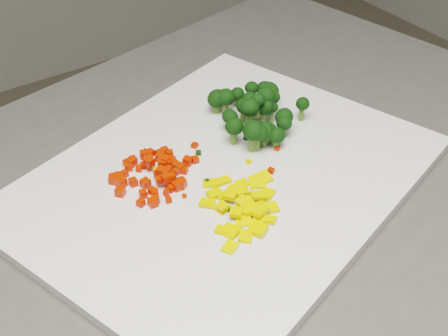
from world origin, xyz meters
TOP-DOWN VIEW (x-y plane):
  - cutting_board at (-0.11, 0.07)m, footprint 0.58×0.51m
  - carrot_pile at (-0.18, 0.11)m, footprint 0.11×0.11m
  - pepper_pile at (-0.13, 0.01)m, footprint 0.13×0.13m
  - broccoli_pile at (-0.01, 0.15)m, footprint 0.13×0.13m
  - carrot_cube_0 at (-0.15, 0.11)m, footprint 0.01×0.01m
  - carrot_cube_1 at (-0.22, 0.14)m, footprint 0.01×0.01m
  - carrot_cube_2 at (-0.17, 0.08)m, footprint 0.01×0.01m
  - carrot_cube_3 at (-0.18, 0.09)m, footprint 0.01×0.01m
  - carrot_cube_4 at (-0.19, 0.15)m, footprint 0.01×0.01m
  - carrot_cube_5 at (-0.21, 0.14)m, footprint 0.01×0.01m
  - carrot_cube_6 at (-0.16, 0.09)m, footprint 0.01×0.01m
  - carrot_cube_7 at (-0.16, 0.12)m, footprint 0.01×0.01m
  - carrot_cube_8 at (-0.16, 0.11)m, footprint 0.01×0.01m
  - carrot_cube_9 at (-0.22, 0.08)m, footprint 0.01×0.01m
  - carrot_cube_10 at (-0.18, 0.08)m, footprint 0.01×0.01m
  - carrot_cube_11 at (-0.22, 0.13)m, footprint 0.01×0.01m
  - carrot_cube_12 at (-0.22, 0.14)m, footprint 0.01×0.01m
  - carrot_cube_13 at (-0.16, 0.12)m, footprint 0.01×0.01m
  - carrot_cube_14 at (-0.15, 0.15)m, footprint 0.01×0.01m
  - carrot_cube_15 at (-0.15, 0.12)m, footprint 0.01×0.01m
  - carrot_cube_16 at (-0.21, 0.12)m, footprint 0.01×0.01m
  - carrot_cube_17 at (-0.23, 0.11)m, footprint 0.01×0.01m
  - carrot_cube_18 at (-0.17, 0.12)m, footprint 0.01×0.01m
  - carrot_cube_19 at (-0.21, 0.09)m, footprint 0.01×0.01m
  - carrot_cube_20 at (-0.15, 0.13)m, footprint 0.01×0.01m
  - carrot_cube_21 at (-0.18, 0.11)m, footprint 0.01×0.01m
  - carrot_cube_22 at (-0.17, 0.16)m, footprint 0.01×0.01m
  - carrot_cube_23 at (-0.18, 0.14)m, footprint 0.01×0.01m
  - carrot_cube_24 at (-0.15, 0.10)m, footprint 0.01×0.01m
  - carrot_cube_25 at (-0.16, 0.08)m, footprint 0.01×0.01m
  - carrot_cube_26 at (-0.18, 0.10)m, footprint 0.01×0.01m
  - carrot_cube_27 at (-0.20, 0.08)m, footprint 0.01×0.01m
  - carrot_cube_28 at (-0.22, 0.12)m, footprint 0.01×0.01m
  - carrot_cube_29 at (-0.12, 0.11)m, footprint 0.01×0.01m
  - carrot_cube_30 at (-0.15, 0.15)m, footprint 0.01×0.01m
  - carrot_cube_31 at (-0.19, 0.15)m, footprint 0.01×0.01m
  - carrot_cube_32 at (-0.18, 0.14)m, footprint 0.01×0.01m
  - carrot_cube_33 at (-0.21, 0.07)m, footprint 0.01×0.01m
  - carrot_cube_34 at (-0.20, 0.15)m, footprint 0.01×0.01m
  - carrot_cube_35 at (-0.13, 0.12)m, footprint 0.01×0.01m
  - carrot_cube_36 at (-0.19, 0.14)m, footprint 0.01×0.01m
  - carrot_cube_37 at (-0.20, 0.09)m, footprint 0.01×0.01m
  - carrot_cube_38 at (-0.19, 0.07)m, footprint 0.01×0.01m
  - carrot_cube_39 at (-0.14, 0.14)m, footprint 0.01×0.01m
  - carrot_cube_40 at (-0.16, 0.12)m, footprint 0.01×0.01m
  - carrot_cube_41 at (-0.20, 0.16)m, footprint 0.01×0.01m
  - carrot_cube_42 at (-0.16, 0.14)m, footprint 0.01×0.01m
  - carrot_cube_43 at (-0.18, 0.11)m, footprint 0.01×0.01m
  - carrot_cube_44 at (-0.17, 0.10)m, footprint 0.01×0.01m
  - carrot_cube_45 at (-0.19, 0.16)m, footprint 0.01×0.01m
  - carrot_cube_46 at (-0.17, 0.16)m, footprint 0.01×0.01m
  - carrot_cube_47 at (-0.18, 0.13)m, footprint 0.01×0.01m
  - carrot_cube_48 at (-0.17, 0.08)m, footprint 0.01×0.01m
  - carrot_cube_49 at (-0.16, 0.16)m, footprint 0.01×0.01m
  - carrot_cube_50 at (-0.18, 0.08)m, footprint 0.01×0.01m
  - carrot_cube_51 at (-0.20, 0.11)m, footprint 0.01×0.01m
  - carrot_cube_52 at (-0.17, 0.09)m, footprint 0.01×0.01m
  - carrot_cube_53 at (-0.17, 0.16)m, footprint 0.01×0.01m
  - carrot_cube_54 at (-0.18, 0.14)m, footprint 0.01×0.01m
  - carrot_cube_55 at (-0.20, 0.09)m, footprint 0.01×0.01m
  - carrot_cube_56 at (-0.16, 0.10)m, footprint 0.01×0.01m
  - carrot_cube_57 at (-0.13, 0.12)m, footprint 0.01×0.01m
  - pepper_chunk_0 at (-0.15, -0.03)m, footprint 0.02×0.02m
  - pepper_chunk_1 at (-0.12, 0.01)m, footprint 0.01×0.02m
  - pepper_chunk_2 at (-0.12, -0.02)m, footprint 0.02×0.02m
  - pepper_chunk_3 at (-0.10, -0.01)m, footprint 0.02×0.02m
  - pepper_chunk_4 at (-0.15, 0.04)m, footprint 0.02×0.02m
  - pepper_chunk_5 at (-0.12, -0.01)m, footprint 0.02×0.02m
  - pepper_chunk_6 at (-0.10, 0.05)m, footprint 0.02×0.01m
  - pepper_chunk_7 at (-0.10, 0.01)m, footprint 0.02×0.02m
  - pepper_chunk_8 at (-0.17, -0.03)m, footprint 0.02×0.02m
  - pepper_chunk_9 at (-0.13, 0.00)m, footprint 0.02×0.02m
  - pepper_chunk_10 at (-0.13, 0.03)m, footprint 0.03×0.02m
  - pepper_chunk_11 at (-0.17, -0.00)m, footprint 0.02×0.02m
  - pepper_chunk_12 at (-0.13, 0.07)m, footprint 0.02×0.02m
  - pepper_chunk_13 at (-0.12, 0.02)m, footprint 0.02×0.02m
  - pepper_chunk_14 at (-0.13, -0.03)m, footprint 0.03×0.03m
  - pepper_chunk_15 at (-0.09, 0.04)m, footprint 0.03×0.03m
  - pepper_chunk_16 at (-0.14, 0.05)m, footprint 0.02×0.01m
  - pepper_chunk_17 at (-0.12, 0.02)m, footprint 0.03×0.03m
  - pepper_chunk_18 at (-0.14, 0.00)m, footprint 0.02×0.02m
  - pepper_chunk_19 at (-0.12, 0.06)m, footprint 0.02×0.01m
  - pepper_chunk_20 at (-0.14, -0.01)m, footprint 0.02×0.02m
  - pepper_chunk_21 at (-0.15, 0.02)m, footprint 0.01×0.02m
  - pepper_chunk_22 at (-0.12, 0.04)m, footprint 0.02×0.02m
  - pepper_chunk_23 at (-0.10, 0.01)m, footprint 0.02×0.02m
  - pepper_chunk_24 at (-0.11, 0.03)m, footprint 0.02×0.02m
  - pepper_chunk_25 at (-0.15, 0.02)m, footprint 0.02×0.02m
  - pepper_chunk_26 at (-0.11, -0.02)m, footprint 0.02×0.02m
  - pepper_chunk_27 at (-0.09, 0.02)m, footprint 0.02×0.02m
  - pepper_chunk_28 at (-0.08, 0.04)m, footprint 0.02×0.02m
  - pepper_chunk_29 at (-0.12, 0.00)m, footprint 0.02×0.02m
  - pepper_chunk_30 at (-0.16, -0.01)m, footprint 0.03×0.03m
  - broccoli_floret_0 at (0.03, 0.18)m, footprint 0.03×0.03m
  - broccoli_floret_1 at (0.01, 0.18)m, footprint 0.03×0.03m
  - broccoli_floret_2 at (0.03, 0.17)m, footprint 0.04×0.04m
  - broccoli_floret_3 at (0.00, 0.14)m, footprint 0.04×0.04m
  - broccoli_floret_4 at (-0.05, 0.15)m, footprint 0.03×0.03m
  - broccoli_floret_5 at (0.00, 0.10)m, footprint 0.03×0.03m
  - broccoli_floret_6 at (-0.03, 0.15)m, footprint 0.03×0.03m
  - broccoli_floret_7 at (-0.03, 0.10)m, footprint 0.04×0.04m
  - broccoli_floret_8 at (-0.04, 0.19)m, footprint 0.04×0.04m
  - broccoli_floret_9 at (-0.02, 0.08)m, footprint 0.03×0.03m
  - broccoli_floret_10 at (-0.02, 0.15)m, footprint 0.04×0.04m
  - broccoli_floret_11 at (-0.01, 0.19)m, footprint 0.03×0.03m
  - broccoli_floret_12 at (-0.02, 0.13)m, footprint 0.03×0.03m
  - broccoli_floret_13 at (0.02, 0.14)m, footprint 0.03×0.03m
  - broccoli_floret_14 at (-0.00, 0.14)m, footprint 0.04×0.04m
  - broccoli_floret_15 at (-0.03, 0.13)m, footprint 0.04×0.04m
  - broccoli_floret_16 at (0.04, 0.11)m, footprint 0.02×0.02m
  - broccoli_floret_17 at (-0.03, 0.19)m, footprint 0.04×0.04m
  - broccoli_floret_18 at (-0.01, 0.16)m, footprint 0.03×0.03m
  - broccoli_floret_19 at (-0.03, 0.10)m, footprint 0.03×0.03m
  - broccoli_floret_20 at (0.01, 0.13)m, footprint 0.02×0.02m
  - broccoli_floret_21 at (-0.05, 0.10)m, footprint 0.04×0.04m
  - broccoli_floret_22 at (-0.05, 0.09)m, footprint 0.03×0.03m
  - broccoli_floret_23 at (-0.06, 0.12)m, footprint 0.03×0.03m
  - broccoli_floret_24 at (-0.00, 0.10)m, footprint 0.03×0.03m
  - stray_bit_0 at (-0.07, 0.04)m, footprint 0.01×0.01m
  - stray_bit_1 at (-0.02, 0.08)m, footprint 0.01×0.01m
  - stray_bit_2 at (-0.17, 0.13)m, footprint 0.01×0.01m
  - stray_bit_3 at (-0.11, 0.13)m, footprint 0.01×0.01m
  - stray_bit_4 at (-0.07, 0.08)m, footprint 0.01×0.01m
  - stray_bit_5 at (-0.06, 0.05)m, footprint 0.01×0.01m
  - stray_bit_6 at (-0.14, 0.02)m, footprint 0.01×0.01m
  - stray_bit_7 at (-0.04, 0.17)m, footprint 0.00×0.00m
  - stray_bit_8 at (-0.17, 0.07)m, footprint 0.01×0.01m
  - stray_bit_9 at (-0.14, 0.04)m, footprint 0.01×0.01m
  - stray_bit_10 at (-0.11, 0.14)m, footprint 0.01×0.01m
  - stray_bit_11 at (-0.13, 0.07)m, footprint 0.01×0.01m
  - stray_bit_12 at (-0.04, 0.12)m, footprint 0.01×0.01m

SIDE VIEW (x-z plane):
  - cutting_board at x=-0.11m, z-range 0.90..0.91m
  - stray_bit_7 at x=-0.04m, z-range 0.91..0.92m
  - pepper_chunk_11 at x=-0.17m, z-range 0.91..0.92m
  - pepper_chunk_30 at x=-0.16m, z-range 0.91..0.92m
  - pepper_chunk_20 at x=-0.14m, z-range 0.91..0.92m
  - stray_bit_8 at x=-0.17m, z-range 0.91..0.92m
  - pepper_chunk_12 at x=-0.13m, z-range 0.91..0.92m
  - pepper_chunk_23 at x=-0.10m, z-range 0.91..0.92m
  - pepper_chunk_6 at x=-0.10m, z-range 0.91..0.92m
  - pepper_chunk_17 at x=-0.12m, z-range 0.91..0.92m
  - stray_bit_0 at x=-0.07m, z-range 0.91..0.92m
  - pepper_chunk_4 at x=-0.15m, z-range 0.91..0.92m
  - stray_bit_11 at x=-0.13m, z-range 0.91..0.92m
  - pepper_chunk_3 at x=-0.10m, z-range 0.91..0.92m
  - pepper_chunk_8 at x=-0.17m, z-range 0.91..0.92m
  - pepper_chunk_25 at x=-0.15m, z-range 0.91..0.92m
  - stray_bit_12 at x=-0.04m, z-range 0.91..0.92m
  - pepper_chunk_1 at x=-0.12m, z-range 0.91..0.92m
  - stray_bit_4 at x=-0.07m, z-range 0.91..0.92m
  - stray_bit_2 at x=-0.17m, z-range 0.91..0.92m
  - pepper_chunk_0 at x=-0.15m, z-range 0.91..0.92m
  - stray_bit_1 at x=-0.02m, z-range 0.91..0.92m
  - stray_bit_6 at x=-0.14m, z-range 0.91..0.92m
  - pepper_chunk_26 at x=-0.11m, z-range 0.91..0.92m
  - stray_bit_9 at x=-0.14m, z-range 0.91..0.92m
  - pepper_chunk_27 at x=-0.09m, z-range 0.91..0.92m
  - pepper_chunk_2 at x=-0.12m, z-range 0.91..0.92m
  - pepper_chunk_15 at x=-0.09m, z-range 0.91..0.92m
  - stray_bit_3 at x=-0.11m, z-range 0.91..0.92m
  - pepper_chunk_24 at x=-0.11m, z-range 0.91..0.92m
  - pepper_chunk_19 at x=-0.12m, z-range 0.91..0.92m
  - pepper_chunk_28 at x=-0.08m, z-range 0.91..0.92m
  - pepper_chunk_16 at x=-0.14m, z-range 0.91..0.92m
  - stray_bit_5 at x=-0.06m, z-range 0.91..0.92m
  - stray_bit_10 at x=-0.11m, z-range 0.91..0.92m
  - pepper_chunk_14 at x=-0.13m, z-range 0.91..0.92m
  - carrot_cube_23 at x=-0.18m, z-range 0.91..0.92m
  - carrot_cube_10 at x=-0.18m, z-range 0.91..0.92m
  - carrot_cube_38 at x=-0.19m, z-range 0.91..0.92m
  - carrot_cube_36 at x=-0.19m, z-range 0.91..0.92m
  - carrot_cube_50 at x=-0.18m, z-range 0.91..0.92m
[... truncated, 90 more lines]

